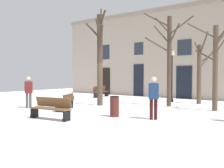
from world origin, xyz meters
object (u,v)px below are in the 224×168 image
object	(u,v)px
tree_near_facade	(169,57)
person_by_shop_door	(154,96)
litter_bin	(114,106)
tree_left_of_center	(215,64)
person_near_bench	(29,91)
tree_right_of_center	(100,55)
bench_back_to_back_right	(66,102)
bench_back_to_back_left	(51,108)
streetlamp	(172,69)
tree_center	(200,71)
bench_by_litter_bin	(101,91)

from	to	relation	value
tree_near_facade	person_by_shop_door	xyz separation A→B (m)	(1.34, -4.47, -1.87)
litter_bin	person_by_shop_door	distance (m)	1.80
tree_left_of_center	person_near_bench	xyz separation A→B (m)	(-8.48, -4.92, -1.38)
tree_right_of_center	bench_back_to_back_right	bearing A→B (deg)	-92.74
bench_back_to_back_left	streetlamp	bearing A→B (deg)	75.10
tree_center	bench_by_litter_bin	size ratio (longest dim) A/B	2.43
streetlamp	bench_back_to_back_right	distance (m)	7.73
tree_left_of_center	streetlamp	distance (m)	4.39
litter_bin	bench_back_to_back_right	distance (m)	3.21
tree_right_of_center	litter_bin	bearing A→B (deg)	-42.11
streetlamp	bench_back_to_back_left	xyz separation A→B (m)	(-1.28, -9.23, -1.71)
tree_near_facade	person_near_bench	xyz separation A→B (m)	(-5.82, -5.27, -1.88)
bench_by_litter_bin	bench_back_to_back_left	bearing A→B (deg)	-157.97
tree_right_of_center	tree_center	bearing A→B (deg)	44.05
streetlamp	bench_by_litter_bin	distance (m)	6.36
tree_center	streetlamp	xyz separation A→B (m)	(-1.87, 0.04, 0.11)
tree_near_facade	bench_back_to_back_right	distance (m)	6.34
tree_right_of_center	person_near_bench	distance (m)	4.50
bench_back_to_back_right	bench_by_litter_bin	size ratio (longest dim) A/B	0.92
bench_back_to_back_left	bench_by_litter_bin	size ratio (longest dim) A/B	1.07
person_near_bench	person_by_shop_door	size ratio (longest dim) A/B	0.99
streetlamp	tree_near_facade	bearing A→B (deg)	-71.31
tree_near_facade	tree_right_of_center	bearing A→B (deg)	-149.08
tree_center	person_near_bench	world-z (taller)	tree_center
bench_back_to_back_left	bench_by_litter_bin	bearing A→B (deg)	110.72
tree_right_of_center	streetlamp	world-z (taller)	tree_right_of_center
bench_back_to_back_left	tree_near_facade	bearing A→B (deg)	66.24
bench_back_to_back_right	person_near_bench	distance (m)	2.40
tree_center	litter_bin	bearing A→B (deg)	-101.28
bench_back_to_back_right	tree_left_of_center	bearing A→B (deg)	96.54
tree_near_facade	bench_back_to_back_left	xyz separation A→B (m)	(-2.07, -6.88, -2.37)
streetlamp	bench_back_to_back_right	bearing A→B (deg)	-111.46
bench_by_litter_bin	person_by_shop_door	bearing A→B (deg)	-135.21
streetlamp	bench_by_litter_bin	bearing A→B (deg)	-180.00
tree_right_of_center	tree_near_facade	size ratio (longest dim) A/B	1.08
bench_by_litter_bin	person_by_shop_door	world-z (taller)	person_by_shop_door
tree_left_of_center	bench_back_to_back_right	bearing A→B (deg)	-145.24
tree_center	bench_by_litter_bin	distance (m)	8.15
tree_near_facade	litter_bin	size ratio (longest dim) A/B	6.20
tree_center	tree_near_facade	bearing A→B (deg)	-115.02
bench_back_to_back_left	person_by_shop_door	bearing A→B (deg)	28.28
tree_center	litter_bin	xyz separation A→B (m)	(-1.42, -7.13, -1.61)
tree_center	tree_left_of_center	size ratio (longest dim) A/B	0.96
tree_center	tree_near_facade	distance (m)	2.65
tree_left_of_center	bench_by_litter_bin	xyz separation A→B (m)	(-9.59, 2.70, -1.88)
person_near_bench	tree_right_of_center	bearing A→B (deg)	165.23
litter_bin	bench_back_to_back_left	bearing A→B (deg)	-129.98
tree_near_facade	litter_bin	distance (m)	5.40
tree_right_of_center	tree_left_of_center	world-z (taller)	tree_right_of_center
litter_bin	person_by_shop_door	size ratio (longest dim) A/B	0.51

